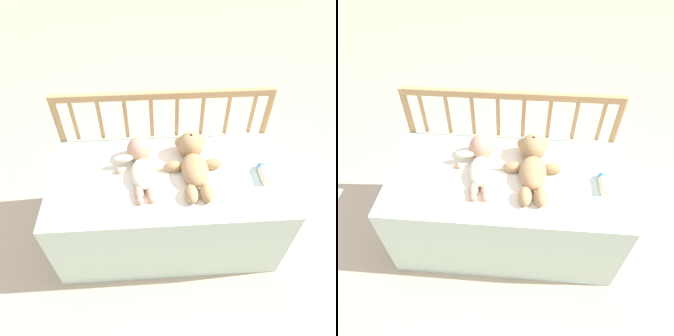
% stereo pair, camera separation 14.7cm
% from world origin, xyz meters
% --- Properties ---
extents(ground_plane, '(12.00, 12.00, 0.00)m').
position_xyz_m(ground_plane, '(0.00, 0.00, 0.00)').
color(ground_plane, '#C6B293').
extents(crib_mattress, '(1.20, 0.60, 0.52)m').
position_xyz_m(crib_mattress, '(0.00, 0.00, 0.26)').
color(crib_mattress, silver).
rests_on(crib_mattress, ground_plane).
extents(crib_rail, '(1.20, 0.04, 0.81)m').
position_xyz_m(crib_rail, '(0.00, 0.32, 0.58)').
color(crib_rail, tan).
rests_on(crib_rail, ground_plane).
extents(blanket, '(0.75, 0.52, 0.01)m').
position_xyz_m(blanket, '(0.02, -0.01, 0.53)').
color(blanket, silver).
rests_on(blanket, crib_mattress).
extents(teddy_bear, '(0.30, 0.43, 0.14)m').
position_xyz_m(teddy_bear, '(0.13, 0.05, 0.58)').
color(teddy_bear, tan).
rests_on(teddy_bear, crib_mattress).
extents(baby, '(0.28, 0.39, 0.13)m').
position_xyz_m(baby, '(-0.13, 0.05, 0.57)').
color(baby, '#EAEACC').
rests_on(baby, crib_mattress).
extents(baby_bottle, '(0.05, 0.14, 0.05)m').
position_xyz_m(baby_bottle, '(0.48, -0.03, 0.55)').
color(baby_bottle, '#F4E5CC').
rests_on(baby_bottle, crib_mattress).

